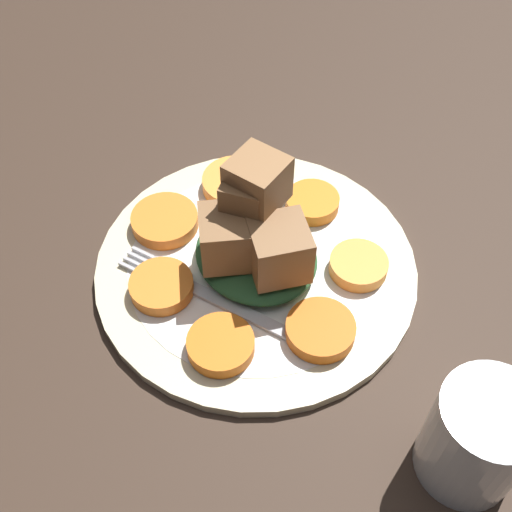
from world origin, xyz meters
The scene contains 12 objects.
table_slab centered at (0.00, 0.00, 1.00)cm, with size 120.00×120.00×2.00cm, color #38281E.
plate centered at (0.00, 0.00, 2.52)cm, with size 29.18×29.18×1.05cm.
carrot_slice_0 centered at (-2.94, -8.30, 3.76)cm, with size 5.61×5.61×1.33cm, color orange.
carrot_slice_1 centered at (5.01, -8.00, 3.76)cm, with size 5.58×5.58×1.33cm, color orange.
carrot_slice_2 centered at (9.22, -0.81, 3.76)cm, with size 5.84×5.84×1.33cm, color orange.
carrot_slice_3 centered at (6.53, 6.48, 3.76)cm, with size 5.24×5.24×1.33cm, color #F9953A.
carrot_slice_4 centered at (-1.79, 8.65, 3.76)cm, with size 5.22×5.22×1.33cm, color orange.
carrot_slice_5 centered at (-8.64, 4.64, 3.76)cm, with size 6.65×6.65×1.33cm, color orange.
carrot_slice_6 centered at (-9.06, -3.65, 3.76)cm, with size 6.32×6.32×1.33cm, color orange.
center_pile centered at (-0.01, -0.26, 6.97)cm, with size 11.95×10.84×10.90cm.
fork centered at (0.42, -5.52, 3.30)cm, with size 18.82×8.18×0.40cm.
water_glass centered at (23.73, -0.11, 6.54)cm, with size 7.21×7.21×9.09cm.
Camera 1 is at (27.48, -23.22, 48.94)cm, focal length 45.00 mm.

